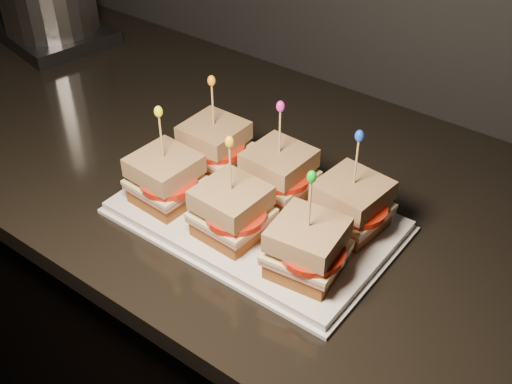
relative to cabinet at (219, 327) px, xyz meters
The scene contains 47 objects.
cabinet is the anchor object (origin of this frame).
granite_slab 0.44m from the cabinet, 90.00° to the left, with size 2.38×0.68×0.03m, color black.
platter 0.51m from the cabinet, 30.27° to the right, with size 0.39×0.24×0.02m, color silver.
platter_rim 0.51m from the cabinet, 30.27° to the right, with size 0.40×0.25×0.01m, color silver.
sandwich_0_bread_bot 0.49m from the cabinet, 41.30° to the right, with size 0.08×0.08×0.02m, color #582A0E.
sandwich_0_ham 0.51m from the cabinet, 41.30° to the right, with size 0.09×0.09×0.01m, color #BE645A.
sandwich_0_cheese 0.52m from the cabinet, 41.30° to the right, with size 0.09×0.09×0.01m, color beige.
sandwich_0_tomato 0.53m from the cabinet, 39.08° to the right, with size 0.08×0.08×0.01m, color #B71E0D.
sandwich_0_bread_top 0.54m from the cabinet, 41.30° to the right, with size 0.09×0.09×0.03m, color #633013.
sandwich_0_pick 0.59m from the cabinet, 41.30° to the right, with size 0.00×0.00×0.09m, color tan.
sandwich_0_frill 0.63m from the cabinet, 41.30° to the right, with size 0.01×0.01×0.02m, color orange.
sandwich_1_bread_bot 0.52m from the cabinet, 15.42° to the right, with size 0.08×0.08×0.02m, color #582A0E.
sandwich_1_ham 0.54m from the cabinet, 15.42° to the right, with size 0.09×0.09×0.01m, color #BE645A.
sandwich_1_cheese 0.54m from the cabinet, 15.42° to the right, with size 0.09×0.09×0.01m, color beige.
sandwich_1_tomato 0.56m from the cabinet, 16.16° to the right, with size 0.08×0.08×0.01m, color #B71E0D.
sandwich_1_bread_top 0.57m from the cabinet, 15.42° to the right, with size 0.09×0.09×0.03m, color #633013.
sandwich_1_pick 0.61m from the cabinet, 15.42° to the right, with size 0.00×0.00×0.09m, color tan.
sandwich_1_frill 0.65m from the cabinet, 15.42° to the right, with size 0.01×0.01×0.02m, color #D022AC.
sandwich_2_bread_bot 0.58m from the cabinet, ahead, with size 0.08×0.08×0.02m, color #582A0E.
sandwich_2_ham 0.59m from the cabinet, ahead, with size 0.09×0.09×0.01m, color #BE645A.
sandwich_2_cheese 0.60m from the cabinet, ahead, with size 0.09×0.09×0.01m, color beige.
sandwich_2_tomato 0.61m from the cabinet, 10.00° to the right, with size 0.08×0.08×0.01m, color #B71E0D.
sandwich_2_bread_top 0.62m from the cabinet, ahead, with size 0.09×0.09×0.03m, color #633013.
sandwich_2_pick 0.66m from the cabinet, ahead, with size 0.00×0.00×0.09m, color tan.
sandwich_2_frill 0.70m from the cabinet, ahead, with size 0.01×0.01×0.02m, color blue.
sandwich_3_bread_bot 0.52m from the cabinet, 70.61° to the right, with size 0.08×0.08×0.02m, color #582A0E.
sandwich_3_ham 0.53m from the cabinet, 70.61° to the right, with size 0.09×0.09×0.01m, color #BE645A.
sandwich_3_cheese 0.54m from the cabinet, 70.61° to the right, with size 0.09×0.09×0.01m, color beige.
sandwich_3_tomato 0.55m from the cabinet, 67.63° to the right, with size 0.08×0.08×0.01m, color #B71E0D.
sandwich_3_bread_top 0.56m from the cabinet, 70.61° to the right, with size 0.09×0.09×0.03m, color #633013.
sandwich_3_pick 0.61m from the cabinet, 70.61° to the right, with size 0.00×0.00×0.09m, color tan.
sandwich_3_frill 0.65m from the cabinet, 70.61° to the right, with size 0.01×0.01×0.02m, color #EFF514.
sandwich_4_bread_bot 0.54m from the cabinet, 41.72° to the right, with size 0.08×0.08×0.02m, color #582A0E.
sandwich_4_ham 0.56m from the cabinet, 41.72° to the right, with size 0.09×0.09×0.01m, color #BE645A.
sandwich_4_cheese 0.57m from the cabinet, 41.72° to the right, with size 0.09×0.09×0.01m, color beige.
sandwich_4_tomato 0.58m from the cabinet, 40.93° to the right, with size 0.08×0.08×0.01m, color #B71E0D.
sandwich_4_bread_top 0.59m from the cabinet, 41.72° to the right, with size 0.09×0.09×0.03m, color #633013.
sandwich_4_pick 0.63m from the cabinet, 41.72° to the right, with size 0.00×0.00×0.09m, color tan.
sandwich_4_frill 0.67m from the cabinet, 41.72° to the right, with size 0.01×0.01×0.02m, color yellow.
sandwich_5_bread_bot 0.60m from the cabinet, 27.87° to the right, with size 0.08×0.08×0.02m, color #582A0E.
sandwich_5_ham 0.61m from the cabinet, 27.87° to the right, with size 0.09×0.09×0.01m, color #BE645A.
sandwich_5_cheese 0.62m from the cabinet, 27.87° to the right, with size 0.09×0.09×0.01m, color beige.
sandwich_5_tomato 0.63m from the cabinet, 27.82° to the right, with size 0.08×0.08×0.01m, color #B71E0D.
sandwich_5_bread_top 0.64m from the cabinet, 27.87° to the right, with size 0.09×0.09×0.03m, color #633013.
sandwich_5_pick 0.68m from the cabinet, 27.87° to the right, with size 0.00×0.00×0.09m, color tan.
sandwich_5_frill 0.72m from the cabinet, 27.87° to the right, with size 0.01×0.01×0.02m, color #12B41D.
appliance_base 0.75m from the cabinet, 167.03° to the left, with size 0.24×0.20×0.03m, color #262628.
Camera 1 is at (0.70, 0.99, 1.49)m, focal length 45.00 mm.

